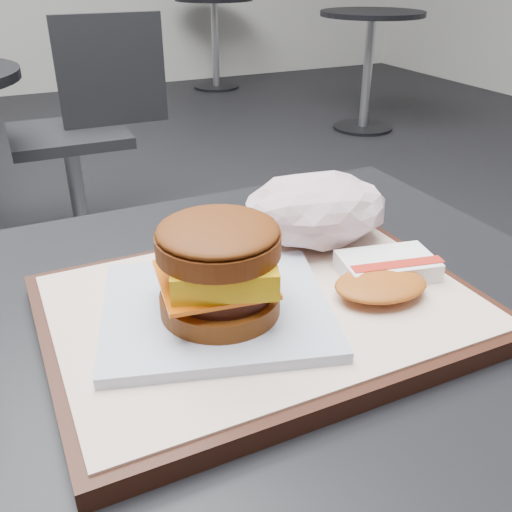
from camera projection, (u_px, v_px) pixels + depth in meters
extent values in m
cube|color=black|center=(199.00, 350.00, 0.51)|extent=(0.80, 0.60, 0.04)
cube|color=black|center=(264.00, 310.00, 0.52)|extent=(0.38, 0.28, 0.02)
cube|color=silver|center=(264.00, 301.00, 0.51)|extent=(0.36, 0.26, 0.00)
cube|color=silver|center=(216.00, 309.00, 0.49)|extent=(0.23, 0.22, 0.01)
cylinder|color=brown|center=(220.00, 301.00, 0.47)|extent=(0.12, 0.12, 0.02)
cylinder|color=#330F07|center=(222.00, 286.00, 0.47)|extent=(0.11, 0.11, 0.01)
cube|color=#E05907|center=(214.00, 279.00, 0.46)|extent=(0.10, 0.10, 0.00)
cube|color=#E3B10E|center=(223.00, 266.00, 0.46)|extent=(0.11, 0.11, 0.02)
cylinder|color=#662E0E|center=(218.00, 244.00, 0.45)|extent=(0.12, 0.12, 0.02)
ellipsoid|color=#6C320F|center=(218.00, 230.00, 0.44)|extent=(0.12, 0.12, 0.02)
cube|color=white|center=(387.00, 266.00, 0.55)|extent=(0.10, 0.07, 0.02)
cube|color=red|center=(398.00, 264.00, 0.53)|extent=(0.09, 0.03, 0.00)
ellipsoid|color=#C7671F|center=(381.00, 285.00, 0.51)|extent=(0.09, 0.07, 0.01)
cylinder|color=#A0A1A5|center=(77.00, 194.00, 2.26)|extent=(0.06, 0.06, 0.44)
cube|color=black|center=(68.00, 135.00, 2.15)|extent=(0.43, 0.43, 0.04)
cube|color=black|center=(111.00, 71.00, 2.12)|extent=(0.40, 0.04, 0.40)
cylinder|color=black|center=(363.00, 127.00, 3.93)|extent=(0.40, 0.40, 0.02)
cylinder|color=#A5A5AA|center=(367.00, 73.00, 3.76)|extent=(0.06, 0.06, 0.70)
cylinder|color=black|center=(373.00, 13.00, 3.59)|extent=(0.66, 0.66, 0.03)
cylinder|color=black|center=(217.00, 87.00, 5.13)|extent=(0.40, 0.40, 0.02)
cylinder|color=#A5A5AA|center=(215.00, 44.00, 4.96)|extent=(0.06, 0.06, 0.70)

